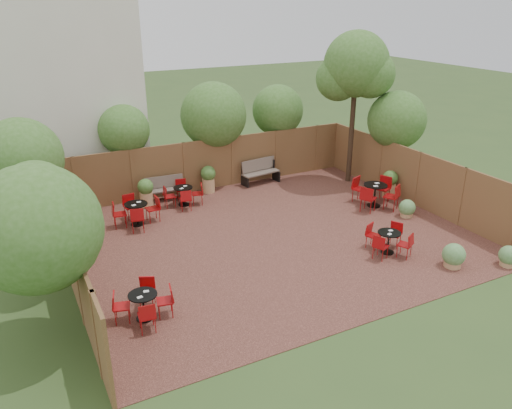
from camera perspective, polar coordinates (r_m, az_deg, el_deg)
ground at (r=15.91m, az=1.67°, el=-3.78°), size 80.00×80.00×0.00m
courtyard_paving at (r=15.91m, az=1.67°, el=-3.74°), size 12.00×10.00×0.02m
fence_back at (r=19.75m, az=-5.33°, el=4.55°), size 12.00×0.08×2.00m
fence_left at (r=13.88m, az=-20.61°, el=-4.83°), size 0.08×10.00×2.00m
fence_right at (r=18.97m, az=17.81°, el=2.79°), size 0.08×10.00×2.00m
neighbour_building at (r=20.85m, az=-20.74°, el=12.66°), size 5.00×4.00×8.00m
overhang_foliage at (r=16.44m, az=-8.18°, el=6.95°), size 15.73×10.70×2.62m
courtyard_tree at (r=20.10m, az=11.27°, el=14.78°), size 2.68×2.58×5.93m
park_bench_left at (r=18.99m, az=-10.23°, el=1.86°), size 1.46×0.56×0.89m
park_bench_right at (r=20.39m, az=0.44°, el=3.81°), size 1.64×0.73×0.98m
bistro_tables at (r=16.26m, az=0.47°, el=-1.45°), size 10.88×7.71×0.95m
planters at (r=18.45m, az=-5.23°, el=1.86°), size 11.65×4.18×1.05m
low_shrubs at (r=16.13m, az=21.32°, el=-3.76°), size 2.01×4.49×0.69m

